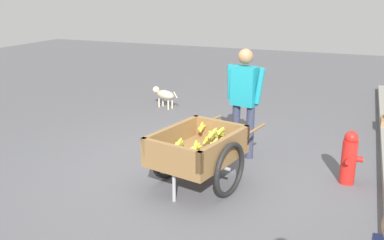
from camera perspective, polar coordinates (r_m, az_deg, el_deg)
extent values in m
plane|color=#56565B|center=(5.54, -0.45, -6.90)|extent=(24.00, 24.00, 0.00)
cube|color=olive|center=(4.98, 0.75, -4.74)|extent=(1.24, 1.01, 0.10)
cube|color=olive|center=(4.52, -2.90, -4.77)|extent=(0.22, 0.80, 0.24)
cube|color=olive|center=(5.34, 3.84, -1.32)|extent=(0.22, 0.80, 0.24)
cube|color=olive|center=(4.74, 4.50, -3.76)|extent=(1.09, 0.28, 0.24)
cube|color=olive|center=(5.12, -2.70, -2.10)|extent=(1.09, 0.28, 0.24)
torus|color=black|center=(4.80, 5.16, -6.71)|extent=(0.64, 0.19, 0.64)
torus|color=black|center=(5.25, -3.28, -4.54)|extent=(0.64, 0.19, 0.64)
cylinder|color=#9E9EA8|center=(5.01, 0.74, -5.59)|extent=(0.22, 0.87, 0.04)
cylinder|color=olive|center=(5.45, 8.55, -1.30)|extent=(0.55, 0.15, 0.04)
cylinder|color=olive|center=(5.76, 2.47, -0.11)|extent=(0.55, 0.15, 0.04)
cylinder|color=#9E9EA8|center=(4.72, -2.46, -9.04)|extent=(0.04, 0.04, 0.35)
ellipsoid|color=gold|center=(5.34, 1.39, -1.03)|extent=(0.18, 0.05, 0.13)
ellipsoid|color=gold|center=(5.32, 1.34, -0.99)|extent=(0.19, 0.09, 0.05)
ellipsoid|color=gold|center=(5.29, 1.29, -0.95)|extent=(0.18, 0.08, 0.13)
ellipsoid|color=gold|center=(4.74, 0.50, -3.92)|extent=(0.19, 0.07, 0.14)
ellipsoid|color=gold|center=(4.73, 0.52, -3.84)|extent=(0.19, 0.09, 0.11)
ellipsoid|color=gold|center=(4.71, 0.48, -3.79)|extent=(0.18, 0.14, 0.05)
ellipsoid|color=gold|center=(4.70, 0.47, -3.73)|extent=(0.19, 0.08, 0.09)
ellipsoid|color=gold|center=(4.68, 0.44, -3.68)|extent=(0.17, 0.07, 0.15)
ellipsoid|color=gold|center=(4.97, -1.76, -3.39)|extent=(0.18, 0.08, 0.14)
ellipsoid|color=gold|center=(4.95, -1.81, -3.35)|extent=(0.19, 0.10, 0.09)
ellipsoid|color=gold|center=(4.93, -1.86, -3.30)|extent=(0.19, 0.10, 0.08)
ellipsoid|color=gold|center=(4.91, -1.90, -3.25)|extent=(0.18, 0.07, 0.14)
ellipsoid|color=gold|center=(5.02, 2.91, -1.94)|extent=(0.17, 0.13, 0.15)
ellipsoid|color=gold|center=(5.00, 2.87, -1.90)|extent=(0.18, 0.12, 0.08)
ellipsoid|color=gold|center=(4.99, 2.84, -1.85)|extent=(0.19, 0.12, 0.09)
ellipsoid|color=gold|center=(4.97, 2.83, -1.79)|extent=(0.18, 0.10, 0.13)
ellipsoid|color=gold|center=(5.22, 3.75, -1.84)|extent=(0.17, 0.13, 0.13)
ellipsoid|color=gold|center=(5.21, 3.77, -1.77)|extent=(0.18, 0.12, 0.10)
ellipsoid|color=gold|center=(5.20, 3.76, -1.71)|extent=(0.18, 0.07, 0.05)
ellipsoid|color=gold|center=(5.18, 3.77, -1.65)|extent=(0.18, 0.13, 0.09)
ellipsoid|color=gold|center=(5.17, 3.77, -1.58)|extent=(0.18, 0.11, 0.13)
ellipsoid|color=gold|center=(4.74, 3.07, -3.38)|extent=(0.18, 0.10, 0.13)
ellipsoid|color=gold|center=(4.73, 3.06, -3.33)|extent=(0.19, 0.10, 0.08)
ellipsoid|color=gold|center=(4.71, 3.03, -3.28)|extent=(0.19, 0.12, 0.08)
ellipsoid|color=gold|center=(4.69, 3.00, -3.23)|extent=(0.18, 0.08, 0.14)
ellipsoid|color=gold|center=(5.12, 2.24, -2.61)|extent=(0.18, 0.07, 0.14)
ellipsoid|color=gold|center=(5.10, 2.17, -2.59)|extent=(0.18, 0.06, 0.05)
ellipsoid|color=gold|center=(5.08, 2.09, -2.57)|extent=(0.17, 0.10, 0.15)
ellipsoid|color=gold|center=(4.99, 3.71, -3.21)|extent=(0.19, 0.10, 0.13)
ellipsoid|color=gold|center=(4.98, 3.72, -3.15)|extent=(0.19, 0.07, 0.10)
ellipsoid|color=gold|center=(4.97, 3.73, -3.09)|extent=(0.18, 0.15, 0.05)
ellipsoid|color=gold|center=(4.95, 3.73, -3.02)|extent=(0.19, 0.06, 0.10)
ellipsoid|color=gold|center=(4.94, 3.72, -2.97)|extent=(0.18, 0.11, 0.14)
ellipsoid|color=gold|center=(4.61, 0.92, -5.31)|extent=(0.18, 0.12, 0.14)
ellipsoid|color=gold|center=(4.60, 0.89, -5.26)|extent=(0.18, 0.13, 0.09)
ellipsoid|color=gold|center=(4.58, 0.85, -5.22)|extent=(0.19, 0.08, 0.08)
ellipsoid|color=gold|center=(4.56, 0.83, -5.17)|extent=(0.18, 0.07, 0.13)
ellipsoid|color=gold|center=(4.79, 2.27, -4.22)|extent=(0.17, 0.09, 0.15)
ellipsoid|color=gold|center=(4.76, 2.18, -4.21)|extent=(0.18, 0.13, 0.05)
ellipsoid|color=gold|center=(4.74, 2.11, -4.19)|extent=(0.17, 0.14, 0.13)
ellipsoid|color=gold|center=(4.53, 0.00, -4.80)|extent=(0.18, 0.12, 0.13)
ellipsoid|color=gold|center=(4.52, -0.04, -4.75)|extent=(0.19, 0.07, 0.08)
ellipsoid|color=gold|center=(4.50, -0.08, -4.71)|extent=(0.19, 0.09, 0.08)
ellipsoid|color=gold|center=(4.48, -0.15, -4.68)|extent=(0.17, 0.07, 0.15)
cylinder|color=#333851|center=(5.88, 7.86, -1.68)|extent=(0.11, 0.11, 0.75)
cylinder|color=#333851|center=(5.97, 5.97, -1.30)|extent=(0.11, 0.11, 0.75)
cube|color=teal|center=(5.75, 7.13, 4.61)|extent=(0.27, 0.37, 0.53)
sphere|color=#9E704C|center=(5.68, 7.28, 8.55)|extent=(0.20, 0.20, 0.20)
cylinder|color=teal|center=(5.65, 9.13, 4.58)|extent=(0.08, 0.14, 0.49)
cylinder|color=teal|center=(5.85, 5.22, 5.14)|extent=(0.08, 0.10, 0.48)
ellipsoid|color=beige|center=(8.41, -3.62, 3.44)|extent=(0.32, 0.47, 0.18)
sphere|color=beige|center=(8.58, -4.89, 4.11)|extent=(0.14, 0.14, 0.14)
cylinder|color=beige|center=(8.20, -2.26, 3.41)|extent=(0.06, 0.11, 0.12)
cylinder|color=beige|center=(8.51, -4.48, 2.34)|extent=(0.04, 0.04, 0.18)
cylinder|color=beige|center=(8.58, -3.96, 2.48)|extent=(0.04, 0.04, 0.18)
cylinder|color=beige|center=(8.32, -3.23, 2.03)|extent=(0.04, 0.04, 0.18)
cylinder|color=beige|center=(8.40, -2.71, 2.17)|extent=(0.04, 0.04, 0.18)
cylinder|color=red|center=(5.44, 20.45, -5.36)|extent=(0.18, 0.18, 0.55)
sphere|color=red|center=(5.33, 20.80, -2.23)|extent=(0.16, 0.16, 0.16)
cylinder|color=red|center=(5.32, 20.45, -5.24)|extent=(0.10, 0.07, 0.07)
cylinder|color=red|center=(5.42, 21.67, -4.95)|extent=(0.07, 0.10, 0.07)
cylinder|color=orange|center=(6.24, -1.58, -2.83)|extent=(0.26, 0.26, 0.25)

